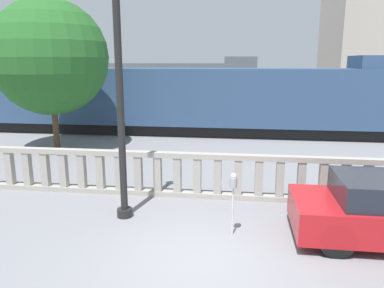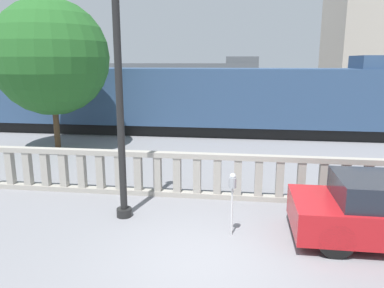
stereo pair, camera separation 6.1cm
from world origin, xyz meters
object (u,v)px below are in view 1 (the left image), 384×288
at_px(parking_meter, 233,186).
at_px(train_near, 162,99).
at_px(train_far, 156,80).
at_px(lamppost, 119,76).
at_px(tree_left, 50,57).

relative_size(parking_meter, train_near, 0.06).
bearing_deg(train_far, lamppost, -78.62).
bearing_deg(lamppost, tree_left, 127.88).
xyz_separation_m(lamppost, train_near, (-1.38, 10.72, -1.59)).
relative_size(parking_meter, tree_left, 0.23).
relative_size(train_near, tree_left, 4.09).
bearing_deg(train_near, tree_left, -129.78).
bearing_deg(train_far, train_near, -76.12).
xyz_separation_m(train_far, tree_left, (0.59, -21.26, 1.97)).
distance_m(parking_meter, tree_left, 10.67).
bearing_deg(train_far, tree_left, -88.42).
relative_size(lamppost, parking_meter, 4.91).
height_order(parking_meter, tree_left, tree_left).
xyz_separation_m(parking_meter, tree_left, (-7.56, 7.02, 2.69)).
relative_size(train_near, train_far, 1.28).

